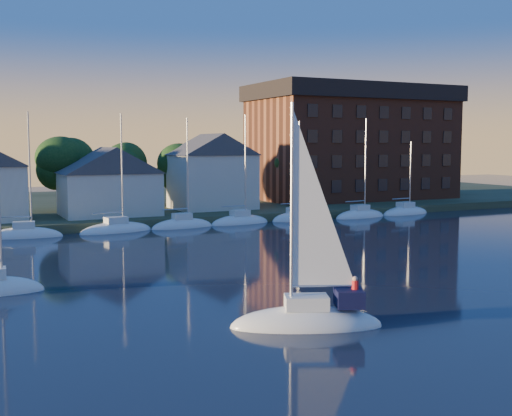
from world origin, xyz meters
TOP-DOWN VIEW (x-y plane):
  - shoreline_land at (0.00, 75.00)m, footprint 160.00×50.00m
  - wooden_dock at (0.00, 52.00)m, footprint 120.00×3.00m
  - clubhouse_centre at (-6.00, 57.00)m, footprint 11.55×8.40m
  - clubhouse_east at (8.00, 59.00)m, footprint 10.50×8.40m
  - condo_block at (34.00, 64.95)m, footprint 31.00×17.00m
  - tree_line at (2.00, 63.00)m, footprint 93.40×5.40m
  - moored_fleet at (-4.00, 49.00)m, footprint 79.50×2.40m
  - hero_sailboat at (-6.90, 8.89)m, footprint 8.29×5.43m

SIDE VIEW (x-z plane):
  - shoreline_land at x=0.00m, z-range -1.00..1.00m
  - wooden_dock at x=0.00m, z-range -0.50..0.50m
  - moored_fleet at x=-4.00m, z-range -5.93..6.12m
  - hero_sailboat at x=-6.90m, z-range -5.76..6.85m
  - clubhouse_centre at x=-6.00m, z-range 1.09..9.17m
  - clubhouse_east at x=8.00m, z-range 1.10..10.90m
  - tree_line at x=2.00m, z-range 2.73..11.63m
  - condo_block at x=34.00m, z-range 1.09..18.49m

